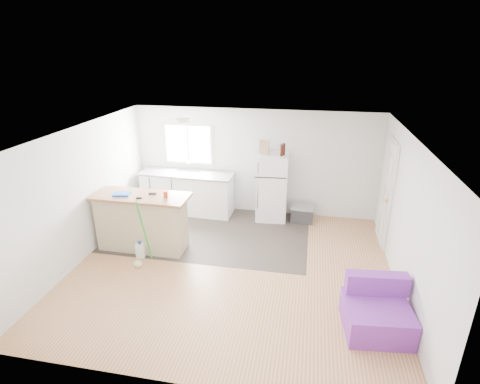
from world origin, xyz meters
The scene contains 19 objects.
room centered at (0.00, 0.00, 1.20)m, with size 5.51×5.01×2.41m.
vinyl_zone centered at (-0.73, 1.25, 0.00)m, with size 4.05×2.50×0.00m, color #342D27.
window centered at (-1.55, 2.49, 1.55)m, with size 1.18×0.06×0.98m.
interior_door centered at (2.72, 1.55, 1.02)m, with size 0.11×0.92×2.10m.
ceiling_fixture centered at (-1.20, 1.20, 2.36)m, with size 0.30×0.30×0.07m, color white.
kitchen_cabinets centered at (-1.52, 2.17, 0.49)m, with size 2.18×0.75×1.25m.
peninsula centered at (-1.83, 0.39, 0.56)m, with size 1.80×0.71×1.10m.
refrigerator centered at (0.44, 2.17, 0.75)m, with size 0.70×0.67×1.50m.
cooler centered at (1.14, 2.12, 0.20)m, with size 0.51×0.35×0.39m.
purple_seat centered at (2.27, -1.09, 0.26)m, with size 0.94×0.90×0.71m.
cleaner_jug centered at (-1.75, 0.03, 0.15)m, with size 0.17×0.14×0.33m.
mop centered at (-1.62, -0.25, 0.23)m, with size 0.22×0.37×1.31m.
red_cup centered at (-1.31, 0.38, 1.16)m, with size 0.08×0.08×0.12m, color red.
blue_tray centered at (-2.15, 0.34, 1.12)m, with size 0.30×0.22×0.04m, color blue.
tool_a centered at (-1.60, 0.48, 1.12)m, with size 0.14×0.05×0.03m, color black.
tool_b centered at (-1.77, 0.24, 1.11)m, with size 0.10×0.04×0.03m, color black.
cardboard_box centered at (0.25, 2.15, 1.65)m, with size 0.20×0.10×0.30m, color tan.
bottle_left centered at (0.63, 2.10, 1.63)m, with size 0.07×0.07×0.25m, color #351109.
bottle_right centered at (0.66, 2.19, 1.63)m, with size 0.07×0.07×0.25m, color #351109.
Camera 1 is at (1.20, -5.54, 3.71)m, focal length 28.00 mm.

